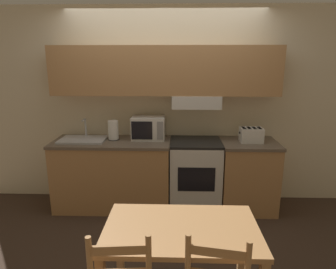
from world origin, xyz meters
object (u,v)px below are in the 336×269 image
Objects in this scene: sink_basin at (83,139)px; stove_range at (195,174)px; dining_table at (181,241)px; paper_towel_roll at (113,130)px; microwave at (148,128)px; toaster at (251,135)px.

stove_range is at bearing 0.47° from sink_basin.
sink_basin is 0.52× the size of dining_table.
dining_table is at bearing -64.66° from paper_towel_roll.
microwave reaches higher than toaster.
sink_basin is at bearing 125.32° from dining_table.
toaster is at bearing 63.01° from dining_table.
toaster is 0.26× the size of dining_table.
dining_table is (-0.20, -1.74, 0.19)m from stove_range.
toaster reaches higher than stove_range.
paper_towel_roll reaches higher than stove_range.
sink_basin is at bearing -172.44° from microwave.
dining_table is at bearing -54.68° from sink_basin.
sink_basin reaches higher than paper_towel_roll.
toaster is at bearing -4.85° from microwave.
toaster is at bearing -0.95° from stove_range.
toaster reaches higher than dining_table.
paper_towel_roll reaches higher than toaster.
microwave is at bearing 7.56° from sink_basin.
paper_towel_roll is at bearing 178.13° from toaster.
paper_towel_roll is at bearing -173.22° from microwave.
paper_towel_roll is 0.22× the size of dining_table.
toaster is 1.16× the size of paper_towel_roll.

